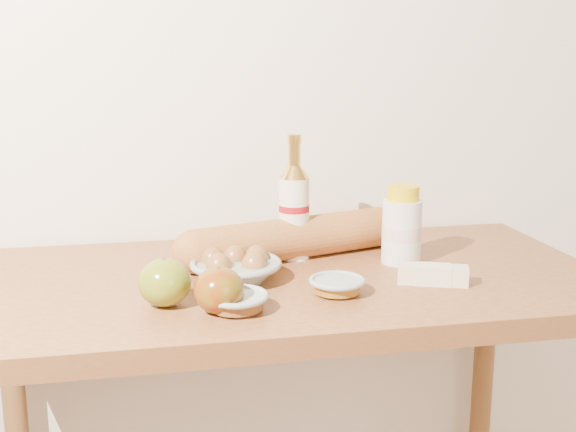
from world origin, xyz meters
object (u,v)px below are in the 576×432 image
(bourbon_bottle, at_px, (294,209))
(egg_bowl, at_px, (236,268))
(baguette, at_px, (293,238))
(cream_bottle, at_px, (402,227))
(table, at_px, (285,336))

(bourbon_bottle, relative_size, egg_bowl, 1.42)
(egg_bowl, distance_m, baguette, 0.18)
(cream_bottle, height_order, baguette, cream_bottle)
(table, relative_size, cream_bottle, 7.74)
(baguette, bearing_deg, egg_bowl, -154.44)
(bourbon_bottle, distance_m, baguette, 0.06)
(egg_bowl, bearing_deg, cream_bottle, 8.35)
(cream_bottle, xyz_separation_m, egg_bowl, (-0.34, -0.05, -0.05))
(table, xyz_separation_m, egg_bowl, (-0.09, -0.02, 0.15))
(bourbon_bottle, bearing_deg, egg_bowl, -131.63)
(cream_bottle, distance_m, egg_bowl, 0.34)
(cream_bottle, relative_size, egg_bowl, 0.88)
(egg_bowl, bearing_deg, bourbon_bottle, 42.28)
(table, relative_size, bourbon_bottle, 4.78)
(baguette, bearing_deg, bourbon_bottle, 30.60)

